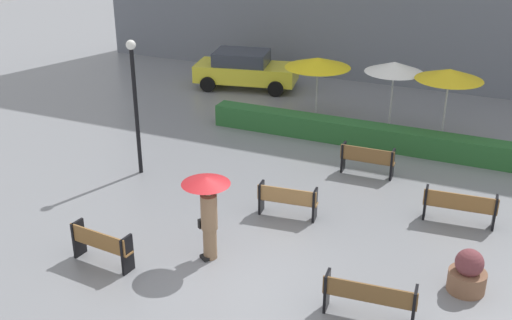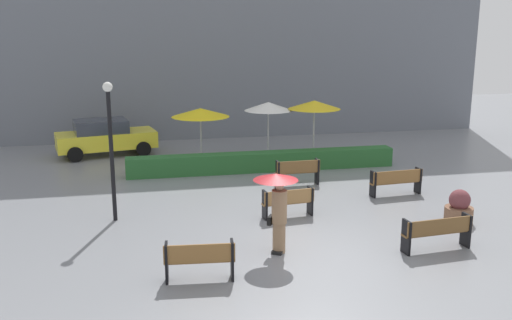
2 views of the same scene
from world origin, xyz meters
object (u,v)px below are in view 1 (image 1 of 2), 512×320
object	(u,v)px
planter_pot	(468,273)
patio_umbrella_yellow_far	(449,74)
pedestrian_with_umbrella	(208,204)
patio_umbrella_white	(394,67)
lamp_post	(135,94)
bench_near_right	(370,297)
parked_car	(245,69)
bench_back_row	(367,159)
bench_far_right	(460,205)
bench_mid_center	(287,199)
bench_near_left	(101,244)
patio_umbrella_yellow	(318,63)

from	to	relation	value
planter_pot	patio_umbrella_yellow_far	world-z (taller)	patio_umbrella_yellow_far
pedestrian_with_umbrella	patio_umbrella_white	distance (m)	9.88
pedestrian_with_umbrella	lamp_post	distance (m)	5.32
pedestrian_with_umbrella	lamp_post	xyz separation A→B (m)	(-4.05, 3.28, 1.08)
bench_near_right	planter_pot	world-z (taller)	planter_pot
planter_pot	parked_car	world-z (taller)	parked_car
bench_back_row	patio_umbrella_white	size ratio (longest dim) A/B	0.64
pedestrian_with_umbrella	patio_umbrella_white	size ratio (longest dim) A/B	0.81
bench_far_right	lamp_post	size ratio (longest dim) A/B	0.45
patio_umbrella_white	bench_back_row	bearing A→B (deg)	-86.86
bench_near_right	planter_pot	distance (m)	2.43
bench_mid_center	patio_umbrella_yellow_far	distance (m)	7.54
bench_near_left	planter_pot	distance (m)	8.03
bench_mid_center	pedestrian_with_umbrella	world-z (taller)	pedestrian_with_umbrella
bench_mid_center	bench_near_right	bearing A→B (deg)	-47.29
bench_far_right	pedestrian_with_umbrella	distance (m)	6.48
bench_back_row	patio_umbrella_yellow_far	size ratio (longest dim) A/B	0.62
bench_far_right	bench_near_left	distance (m)	8.84
bench_back_row	planter_pot	xyz separation A→B (m)	(3.43, -4.79, -0.11)
bench_near_right	patio_umbrella_yellow	distance (m)	11.74
lamp_post	patio_umbrella_white	bearing A→B (deg)	46.48
bench_near_left	parked_car	size ratio (longest dim) A/B	0.35
pedestrian_with_umbrella	bench_mid_center	bearing A→B (deg)	69.17
bench_far_right	patio_umbrella_yellow_far	xyz separation A→B (m)	(-1.24, 5.28, 1.87)
pedestrian_with_umbrella	bench_near_right	bearing A→B (deg)	-10.46
bench_mid_center	patio_umbrella_white	world-z (taller)	patio_umbrella_white
lamp_post	bench_mid_center	bearing A→B (deg)	-8.69
bench_back_row	bench_far_right	bearing A→B (deg)	-33.14
patio_umbrella_white	patio_umbrella_yellow_far	world-z (taller)	patio_umbrella_yellow_far
bench_mid_center	patio_umbrella_yellow_far	bearing A→B (deg)	66.83
planter_pot	patio_umbrella_yellow	bearing A→B (deg)	125.92
bench_back_row	lamp_post	bearing A→B (deg)	-157.80
planter_pot	parked_car	bearing A→B (deg)	132.75
pedestrian_with_umbrella	planter_pot	distance (m)	5.79
patio_umbrella_yellow	patio_umbrella_yellow_far	bearing A→B (deg)	-8.06
patio_umbrella_yellow	bench_near_right	bearing A→B (deg)	-65.92
bench_far_right	bench_mid_center	bearing A→B (deg)	-160.80
bench_near_right	patio_umbrella_white	size ratio (longest dim) A/B	0.75
patio_umbrella_yellow_far	patio_umbrella_yellow	bearing A→B (deg)	171.94
bench_near_right	planter_pot	bearing A→B (deg)	46.78
patio_umbrella_white	parked_car	bearing A→B (deg)	158.71
patio_umbrella_yellow	lamp_post	bearing A→B (deg)	-116.26
bench_near_right	lamp_post	size ratio (longest dim) A/B	0.47
patio_umbrella_yellow_far	parked_car	bearing A→B (deg)	160.59
patio_umbrella_white	bench_mid_center	bearing A→B (deg)	-98.20
bench_mid_center	parked_car	world-z (taller)	parked_car
patio_umbrella_yellow_far	patio_umbrella_white	bearing A→B (deg)	167.78
parked_car	bench_near_right	bearing A→B (deg)	-56.17
bench_far_right	parked_car	xyz separation A→B (m)	(-9.82, 8.30, 0.30)
patio_umbrella_yellow_far	parked_car	size ratio (longest dim) A/B	0.57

